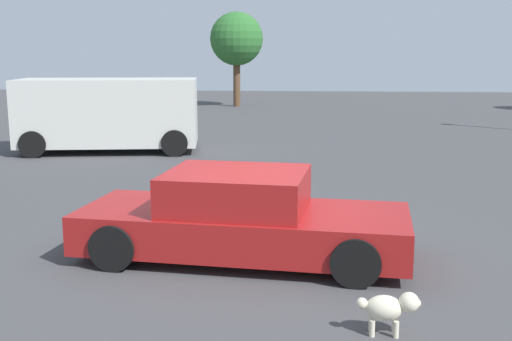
% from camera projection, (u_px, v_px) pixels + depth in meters
% --- Properties ---
extents(ground_plane, '(80.00, 80.00, 0.00)m').
position_uv_depth(ground_plane, '(254.00, 255.00, 9.06)').
color(ground_plane, '#424244').
extents(sedan_foreground, '(4.79, 2.29, 1.26)m').
position_uv_depth(sedan_foreground, '(242.00, 218.00, 8.86)').
color(sedan_foreground, maroon).
rests_on(sedan_foreground, ground_plane).
extents(dog, '(0.66, 0.28, 0.47)m').
position_uv_depth(dog, '(390.00, 307.00, 6.46)').
color(dog, beige).
rests_on(dog, ground_plane).
extents(van_white, '(5.41, 2.90, 2.16)m').
position_uv_depth(van_white, '(109.00, 113.00, 18.39)').
color(van_white, silver).
rests_on(van_white, ground_plane).
extents(tree_back_center, '(2.89, 2.89, 5.11)m').
position_uv_depth(tree_back_center, '(237.00, 39.00, 33.78)').
color(tree_back_center, brown).
rests_on(tree_back_center, ground_plane).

